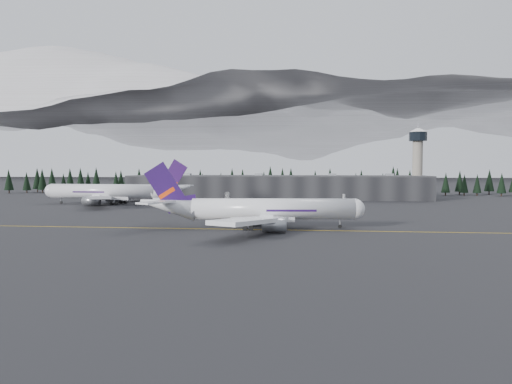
# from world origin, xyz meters

# --- Properties ---
(ground) EXTENTS (1400.00, 1400.00, 0.00)m
(ground) POSITION_xyz_m (0.00, 0.00, 0.00)
(ground) COLOR black
(ground) RESTS_ON ground
(taxiline) EXTENTS (400.00, 0.40, 0.02)m
(taxiline) POSITION_xyz_m (0.00, -2.00, 0.01)
(taxiline) COLOR gold
(taxiline) RESTS_ON ground
(terminal) EXTENTS (160.00, 30.00, 12.60)m
(terminal) POSITION_xyz_m (0.00, 125.00, 6.30)
(terminal) COLOR black
(terminal) RESTS_ON ground
(control_tower) EXTENTS (10.00, 10.00, 37.70)m
(control_tower) POSITION_xyz_m (75.00, 128.00, 23.41)
(control_tower) COLOR gray
(control_tower) RESTS_ON ground
(treeline) EXTENTS (360.00, 20.00, 15.00)m
(treeline) POSITION_xyz_m (0.00, 162.00, 7.50)
(treeline) COLOR black
(treeline) RESTS_ON ground
(mountain_ridge) EXTENTS (4400.00, 900.00, 420.00)m
(mountain_ridge) POSITION_xyz_m (0.00, 1000.00, 0.00)
(mountain_ridge) COLOR white
(mountain_ridge) RESTS_ON ground
(jet_main) EXTENTS (62.39, 57.38, 18.35)m
(jet_main) POSITION_xyz_m (1.31, 1.07, 5.18)
(jet_main) COLOR silver
(jet_main) RESTS_ON ground
(jet_parked) EXTENTS (70.21, 64.78, 20.64)m
(jet_parked) POSITION_xyz_m (-70.72, 76.45, 5.82)
(jet_parked) COLOR silver
(jet_parked) RESTS_ON ground
(gse_vehicle_a) EXTENTS (3.22, 5.56, 1.46)m
(gse_vehicle_a) POSITION_xyz_m (-21.78, 92.97, 0.73)
(gse_vehicle_a) COLOR silver
(gse_vehicle_a) RESTS_ON ground
(gse_vehicle_b) EXTENTS (4.09, 3.62, 1.34)m
(gse_vehicle_b) POSITION_xyz_m (34.62, 103.37, 0.67)
(gse_vehicle_b) COLOR white
(gse_vehicle_b) RESTS_ON ground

